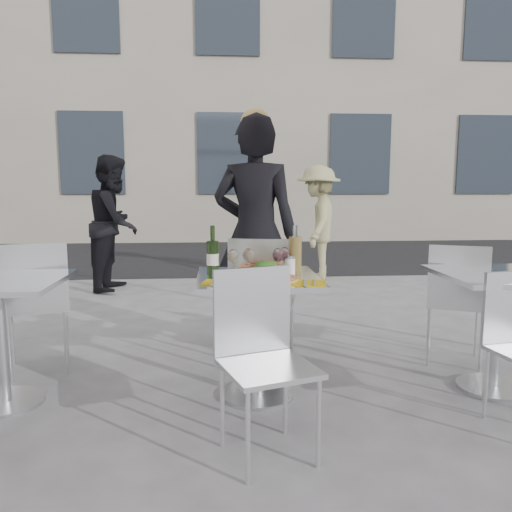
{
  "coord_description": "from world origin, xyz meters",
  "views": [
    {
      "loc": [
        -0.23,
        -2.91,
        1.28
      ],
      "look_at": [
        0.0,
        0.15,
        0.85
      ],
      "focal_mm": 35.0,
      "sensor_mm": 36.0,
      "label": 1
    }
  ],
  "objects": [
    {
      "name": "wineglass_white_b",
      "position": [
        -0.05,
        0.09,
        0.86
      ],
      "size": [
        0.07,
        0.07,
        0.16
      ],
      "color": "white",
      "rests_on": "main_table"
    },
    {
      "name": "wineglass_white_a",
      "position": [
        -0.15,
        0.04,
        0.86
      ],
      "size": [
        0.07,
        0.07,
        0.16
      ],
      "color": "white",
      "rests_on": "main_table"
    },
    {
      "name": "street_asphalt",
      "position": [
        0.0,
        6.5,
        0.0
      ],
      "size": [
        24.0,
        5.0,
        0.0
      ],
      "primitive_type": "cube",
      "color": "black",
      "rests_on": "ground"
    },
    {
      "name": "chair_far",
      "position": [
        0.06,
        0.45,
        0.55
      ],
      "size": [
        0.52,
        0.52,
        0.94
      ],
      "rotation": [
        0.0,
        0.0,
        2.91
      ],
      "color": "silver",
      "rests_on": "ground"
    },
    {
      "name": "building_facade",
      "position": [
        0.0,
        10.0,
        5.0
      ],
      "size": [
        24.0,
        3.0,
        10.0
      ],
      "primitive_type": "cube",
      "color": "#ACA28F",
      "rests_on": "ground"
    },
    {
      "name": "ground",
      "position": [
        0.0,
        0.0,
        0.0
      ],
      "size": [
        80.0,
        80.0,
        0.0
      ],
      "primitive_type": "plane",
      "color": "slate"
    },
    {
      "name": "pedestrian_a",
      "position": [
        -1.52,
        3.35,
        0.83
      ],
      "size": [
        0.7,
        0.86,
        1.65
      ],
      "primitive_type": "imported",
      "rotation": [
        0.0,
        0.0,
        1.47
      ],
      "color": "black",
      "rests_on": "ground"
    },
    {
      "name": "carafe",
      "position": [
        0.24,
        0.14,
        0.87
      ],
      "size": [
        0.08,
        0.08,
        0.29
      ],
      "color": "tan",
      "rests_on": "main_table"
    },
    {
      "name": "woman_diner",
      "position": [
        0.05,
        0.95,
        0.91
      ],
      "size": [
        0.75,
        0.6,
        1.82
      ],
      "primitive_type": "imported",
      "rotation": [
        0.0,
        0.0,
        2.87
      ],
      "color": "black",
      "rests_on": "ground"
    },
    {
      "name": "napkin_right",
      "position": [
        0.26,
        -0.24,
        0.75
      ],
      "size": [
        0.21,
        0.21,
        0.01
      ],
      "rotation": [
        0.0,
        0.0,
        -0.19
      ],
      "color": "gold",
      "rests_on": "main_table"
    },
    {
      "name": "pizza_near",
      "position": [
        0.05,
        -0.14,
        0.76
      ],
      "size": [
        0.34,
        0.34,
        0.02
      ],
      "color": "tan",
      "rests_on": "main_table"
    },
    {
      "name": "salad_plate",
      "position": [
        0.05,
        0.04,
        0.79
      ],
      "size": [
        0.22,
        0.22,
        0.09
      ],
      "color": "white",
      "rests_on": "main_table"
    },
    {
      "name": "side_table_right",
      "position": [
        1.5,
        0.0,
        0.54
      ],
      "size": [
        0.72,
        0.72,
        0.75
      ],
      "color": "#B7BABF",
      "rests_on": "ground"
    },
    {
      "name": "pizza_far",
      "position": [
        0.03,
        0.21,
        0.77
      ],
      "size": [
        0.33,
        0.33,
        0.03
      ],
      "color": "white",
      "rests_on": "main_table"
    },
    {
      "name": "wineglass_red_a",
      "position": [
        0.13,
        0.08,
        0.86
      ],
      "size": [
        0.07,
        0.07,
        0.16
      ],
      "color": "white",
      "rests_on": "main_table"
    },
    {
      "name": "side_chair_lfar",
      "position": [
        -1.47,
        0.49,
        0.54
      ],
      "size": [
        0.53,
        0.54,
        0.91
      ],
      "rotation": [
        0.0,
        0.0,
        3.47
      ],
      "color": "silver",
      "rests_on": "ground"
    },
    {
      "name": "side_chair_rfar",
      "position": [
        1.45,
        0.44,
        0.52
      ],
      "size": [
        0.53,
        0.53,
        0.88
      ],
      "rotation": [
        0.0,
        0.0,
        2.74
      ],
      "color": "silver",
      "rests_on": "ground"
    },
    {
      "name": "wineglass_red_b",
      "position": [
        0.17,
        0.12,
        0.86
      ],
      "size": [
        0.07,
        0.07,
        0.16
      ],
      "color": "white",
      "rests_on": "main_table"
    },
    {
      "name": "chair_near",
      "position": [
        -0.03,
        -0.6,
        0.52
      ],
      "size": [
        0.51,
        0.52,
        0.89
      ],
      "rotation": [
        0.0,
        0.0,
        0.32
      ],
      "color": "silver",
      "rests_on": "ground"
    },
    {
      "name": "pedestrian_b",
      "position": [
        1.13,
        3.85,
        0.78
      ],
      "size": [
        0.82,
        1.12,
        1.56
      ],
      "primitive_type": "imported",
      "rotation": [
        0.0,
        0.0,
        4.46
      ],
      "color": "tan",
      "rests_on": "ground"
    },
    {
      "name": "napkin_left",
      "position": [
        -0.23,
        -0.19,
        0.75
      ],
      "size": [
        0.21,
        0.21,
        0.01
      ],
      "rotation": [
        0.0,
        0.0,
        -0.2
      ],
      "color": "gold",
      "rests_on": "main_table"
    },
    {
      "name": "sugar_shaker",
      "position": [
        0.21,
        0.1,
        0.8
      ],
      "size": [
        0.06,
        0.06,
        0.11
      ],
      "color": "white",
      "rests_on": "main_table"
    },
    {
      "name": "main_table",
      "position": [
        0.0,
        0.0,
        0.54
      ],
      "size": [
        0.72,
        0.72,
        0.75
      ],
      "color": "#B7BABF",
      "rests_on": "ground"
    },
    {
      "name": "wine_bottle",
      "position": [
        -0.27,
        0.1,
        0.86
      ],
      "size": [
        0.07,
        0.08,
        0.29
      ],
      "color": "#325821",
      "rests_on": "main_table"
    }
  ]
}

